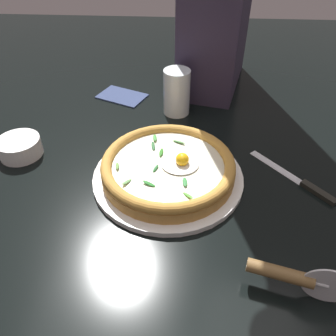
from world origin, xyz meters
TOP-DOWN VIEW (x-y plane):
  - ground_plane at (0.00, 0.00)m, footprint 2.40×2.40m
  - pizza_plate at (-0.04, 0.00)m, footprint 0.33×0.33m
  - pizza at (-0.04, 0.00)m, footprint 0.29×0.29m
  - side_bowl at (0.31, -0.07)m, footprint 0.10×0.10m
  - pizza_cutter at (-0.25, 0.26)m, footprint 0.16×0.05m
  - table_knife at (-0.34, 0.00)m, footprint 0.16×0.18m
  - drinking_glass at (-0.05, -0.29)m, footprint 0.07×0.07m
  - folded_napkin at (0.12, -0.37)m, footprint 0.16×0.14m

SIDE VIEW (x-z plane):
  - ground_plane at x=0.00m, z-range -0.03..0.00m
  - table_knife at x=-0.34m, z-range 0.00..0.01m
  - folded_napkin at x=0.12m, z-range 0.00..0.01m
  - pizza_plate at x=-0.04m, z-range 0.00..0.01m
  - side_bowl at x=0.31m, z-range 0.00..0.04m
  - pizza at x=-0.04m, z-range 0.01..0.06m
  - pizza_cutter at x=-0.25m, z-range 0.00..0.08m
  - drinking_glass at x=-0.05m, z-range -0.01..0.12m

